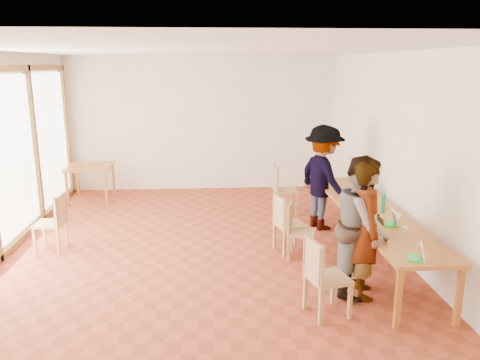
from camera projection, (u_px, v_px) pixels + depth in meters
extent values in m
plane|color=#A54328|center=(201.00, 256.00, 7.03)|extent=(8.00, 8.00, 0.00)
cube|color=white|center=(202.00, 124.00, 10.55)|extent=(6.00, 0.10, 3.00)
cube|color=white|center=(186.00, 290.00, 2.80)|extent=(6.00, 0.10, 3.00)
cube|color=white|center=(404.00, 156.00, 6.86)|extent=(0.10, 8.00, 3.00)
cube|color=white|center=(197.00, 48.00, 6.31)|extent=(6.00, 8.00, 0.04)
cube|color=#BF742A|center=(371.00, 211.00, 6.85)|extent=(0.80, 4.00, 0.05)
cube|color=#BF742A|center=(398.00, 299.00, 5.04)|extent=(0.06, 0.06, 0.70)
cube|color=#BF742A|center=(317.00, 199.00, 8.80)|extent=(0.06, 0.06, 0.70)
cube|color=#BF742A|center=(459.00, 297.00, 5.09)|extent=(0.06, 0.06, 0.70)
cube|color=#BF742A|center=(352.00, 198.00, 8.84)|extent=(0.06, 0.06, 0.70)
cube|color=#BF742A|center=(90.00, 166.00, 9.81)|extent=(0.90, 0.90, 0.05)
cube|color=#BF742A|center=(67.00, 189.00, 9.49)|extent=(0.05, 0.05, 0.70)
cube|color=#BF742A|center=(78.00, 180.00, 10.25)|extent=(0.05, 0.05, 0.70)
cube|color=#BF742A|center=(106.00, 188.00, 9.54)|extent=(0.05, 0.05, 0.70)
cube|color=#BF742A|center=(114.00, 179.00, 10.30)|extent=(0.05, 0.05, 0.70)
cube|color=tan|center=(328.00, 278.00, 5.32)|extent=(0.53, 0.53, 0.04)
cube|color=tan|center=(314.00, 260.00, 5.20)|extent=(0.16, 0.43, 0.45)
cube|color=tan|center=(291.00, 225.00, 7.14)|extent=(0.52, 0.52, 0.04)
cube|color=tan|center=(280.00, 211.00, 7.02)|extent=(0.16, 0.41, 0.44)
cube|color=tan|center=(301.00, 232.00, 6.88)|extent=(0.50, 0.50, 0.04)
cube|color=tan|center=(290.00, 217.00, 6.87)|extent=(0.16, 0.39, 0.41)
cube|color=tan|center=(286.00, 191.00, 9.00)|extent=(0.45, 0.45, 0.04)
cube|color=tan|center=(276.00, 178.00, 8.92)|extent=(0.06, 0.44, 0.46)
cube|color=tan|center=(50.00, 224.00, 7.20)|extent=(0.44, 0.44, 0.04)
cube|color=tan|center=(60.00, 209.00, 7.14)|extent=(0.07, 0.41, 0.43)
imported|color=gray|center=(367.00, 230.00, 5.68)|extent=(0.50, 0.68, 1.72)
imported|color=gray|center=(362.00, 225.00, 5.78)|extent=(0.95, 1.05, 1.75)
imported|color=gray|center=(323.00, 178.00, 8.06)|extent=(1.06, 1.34, 1.82)
cube|color=green|center=(415.00, 258.00, 5.09)|extent=(0.21, 0.25, 0.02)
cube|color=white|center=(423.00, 252.00, 5.05)|extent=(0.12, 0.20, 0.18)
cube|color=green|center=(388.00, 224.00, 6.18)|extent=(0.20, 0.25, 0.02)
cube|color=white|center=(395.00, 218.00, 6.16)|extent=(0.10, 0.22, 0.19)
cube|color=green|center=(356.00, 193.00, 7.68)|extent=(0.20, 0.26, 0.02)
cube|color=white|center=(362.00, 188.00, 7.65)|extent=(0.10, 0.22, 0.20)
imported|color=gold|center=(351.00, 198.00, 7.24)|extent=(0.16, 0.16, 0.11)
cylinder|color=#207846|center=(383.00, 203.00, 6.64)|extent=(0.07, 0.07, 0.28)
cylinder|color=silver|center=(405.00, 230.00, 5.85)|extent=(0.07, 0.07, 0.09)
cylinder|color=white|center=(399.00, 216.00, 6.43)|extent=(0.08, 0.08, 0.06)
cube|color=#E93752|center=(385.00, 207.00, 6.91)|extent=(0.05, 0.10, 0.01)
cube|color=black|center=(361.00, 191.00, 7.62)|extent=(0.16, 0.26, 0.09)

